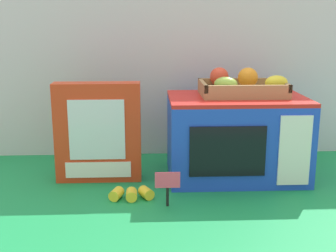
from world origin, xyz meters
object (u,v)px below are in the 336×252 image
at_px(cookie_set_box, 98,132).
at_px(price_sign, 168,184).
at_px(food_groups_crate, 242,86).
at_px(toy_microwave, 236,137).
at_px(loose_toy_banana, 131,194).

distance_m(cookie_set_box, price_sign, 0.32).
height_order(food_groups_crate, price_sign, food_groups_crate).
height_order(toy_microwave, food_groups_crate, food_groups_crate).
bearing_deg(loose_toy_banana, food_groups_crate, 30.90).
height_order(toy_microwave, cookie_set_box, cookie_set_box).
xyz_separation_m(toy_microwave, loose_toy_banana, (-0.34, -0.18, -0.12)).
bearing_deg(price_sign, food_groups_crate, 46.53).
xyz_separation_m(toy_microwave, cookie_set_box, (-0.45, -0.02, 0.02)).
bearing_deg(toy_microwave, food_groups_crate, 58.46).
bearing_deg(toy_microwave, loose_toy_banana, -151.56).
bearing_deg(cookie_set_box, price_sign, -46.18).
distance_m(food_groups_crate, price_sign, 0.44).
bearing_deg(price_sign, loose_toy_banana, 151.95).
relative_size(food_groups_crate, cookie_set_box, 0.87).
relative_size(toy_microwave, food_groups_crate, 1.58).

